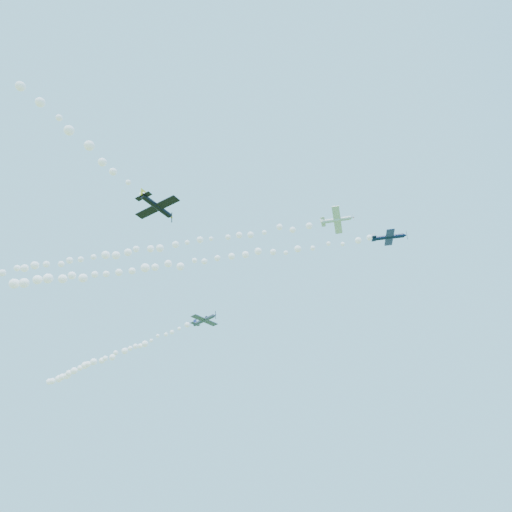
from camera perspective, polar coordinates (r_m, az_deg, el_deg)
The scene contains 7 objects.
plane_white at distance 83.06m, azimuth 10.75°, elevation 4.76°, with size 6.45×6.70×1.97m.
smoke_trail_white at distance 93.83m, azimuth -16.80°, elevation 0.41°, with size 81.03×23.52×2.77m, color white, non-canonical shape.
plane_navy at distance 87.51m, azimuth 17.33°, elevation 2.43°, with size 7.00×7.35×2.21m.
smoke_trail_navy at distance 92.43m, azimuth -10.10°, elevation -1.06°, with size 79.00×25.37×2.78m, color white, non-canonical shape.
plane_grey at distance 97.46m, azimuth -6.88°, elevation -8.46°, with size 7.07×7.48×1.89m.
smoke_trail_grey at distance 121.89m, azimuth -18.76°, elevation -12.56°, with size 62.82×12.15×3.18m, color white, non-canonical shape.
plane_black at distance 57.07m, azimuth -13.04°, elevation 6.42°, with size 6.43×6.24×1.75m.
Camera 1 is at (38.06, -64.50, 2.00)m, focal length 30.00 mm.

